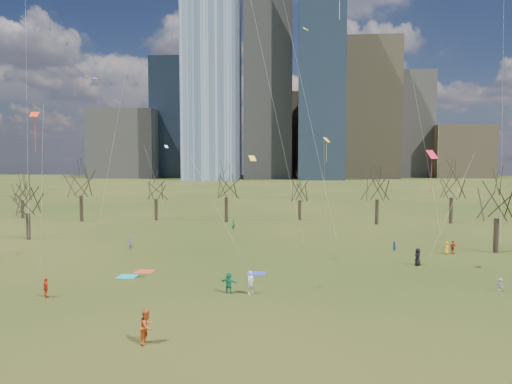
# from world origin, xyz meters

# --- Properties ---
(ground) EXTENTS (500.00, 500.00, 0.00)m
(ground) POSITION_xyz_m (0.00, 0.00, 0.00)
(ground) COLOR black
(ground) RESTS_ON ground
(downtown_skyline) EXTENTS (212.50, 78.00, 118.00)m
(downtown_skyline) POSITION_xyz_m (-2.43, 210.64, 39.01)
(downtown_skyline) COLOR slate
(downtown_skyline) RESTS_ON ground
(bare_tree_row) EXTENTS (113.04, 29.80, 9.50)m
(bare_tree_row) POSITION_xyz_m (-0.09, 37.22, 6.12)
(bare_tree_row) COLOR black
(bare_tree_row) RESTS_ON ground
(blanket_teal) EXTENTS (1.60, 1.50, 0.03)m
(blanket_teal) POSITION_xyz_m (-10.82, 4.94, 0.01)
(blanket_teal) COLOR teal
(blanket_teal) RESTS_ON ground
(blanket_navy) EXTENTS (1.60, 1.50, 0.03)m
(blanket_navy) POSITION_xyz_m (0.40, 6.86, 0.01)
(blanket_navy) COLOR #272FB8
(blanket_navy) RESTS_ON ground
(blanket_crimson) EXTENTS (1.60, 1.50, 0.03)m
(blanket_crimson) POSITION_xyz_m (-9.89, 6.80, 0.01)
(blanket_crimson) COLOR red
(blanket_crimson) RESTS_ON ground
(person_1) EXTENTS (0.75, 0.77, 1.79)m
(person_1) POSITION_xyz_m (0.48, 0.62, 0.90)
(person_1) COLOR silver
(person_1) RESTS_ON ground
(person_2) EXTENTS (0.94, 1.09, 1.92)m
(person_2) POSITION_xyz_m (-4.53, -9.09, 0.96)
(person_2) COLOR #C34B1B
(person_2) RESTS_ON ground
(person_3) EXTENTS (0.59, 0.78, 1.07)m
(person_3) POSITION_xyz_m (19.76, 2.75, 0.53)
(person_3) COLOR slate
(person_3) RESTS_ON ground
(person_4) EXTENTS (0.87, 0.86, 1.47)m
(person_4) POSITION_xyz_m (-14.68, -1.38, 0.74)
(person_4) COLOR red
(person_4) RESTS_ON ground
(person_5) EXTENTS (1.60, 0.90, 1.65)m
(person_5) POSITION_xyz_m (-1.24, 0.75, 0.82)
(person_5) COLOR #1B7D53
(person_5) RESTS_ON ground
(person_6) EXTENTS (0.95, 0.99, 1.71)m
(person_6) POSITION_xyz_m (15.77, 11.12, 0.86)
(person_6) COLOR black
(person_6) RESTS_ON ground
(person_7) EXTENTS (0.60, 0.65, 1.50)m
(person_7) POSITION_xyz_m (-14.61, 16.38, 0.75)
(person_7) COLOR #7A4A95
(person_7) RESTS_ON ground
(person_8) EXTENTS (0.58, 0.65, 1.12)m
(person_8) POSITION_xyz_m (15.05, 17.97, 0.56)
(person_8) COLOR #263FA4
(person_8) RESTS_ON ground
(person_10) EXTENTS (0.92, 0.75, 1.46)m
(person_10) POSITION_xyz_m (21.08, 17.05, 0.73)
(person_10) COLOR #BC351A
(person_10) RESTS_ON ground
(person_12) EXTENTS (0.45, 0.68, 1.37)m
(person_12) POSITION_xyz_m (20.34, 16.74, 0.69)
(person_12) COLOR orange
(person_12) RESTS_ON ground
(person_13) EXTENTS (0.69, 0.72, 1.66)m
(person_13) POSITION_xyz_m (-4.76, 31.47, 0.83)
(person_13) COLOR #186C3D
(person_13) RESTS_ON ground
(kites_airborne) EXTENTS (61.55, 39.95, 34.11)m
(kites_airborne) POSITION_xyz_m (0.89, 14.50, 13.30)
(kites_airborne) COLOR red
(kites_airborne) RESTS_ON ground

